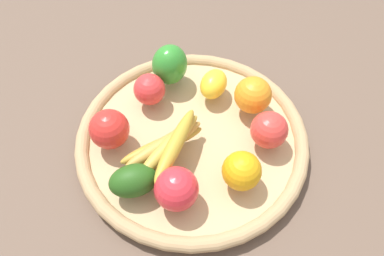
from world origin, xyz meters
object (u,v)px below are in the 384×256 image
orange_1 (253,95)px  apple_2 (176,189)px  banana_bunch (167,145)px  avocado (133,181)px  apple_0 (269,130)px  apple_3 (151,88)px  bell_pepper (170,65)px  orange_0 (242,171)px  apple_1 (109,129)px  lemon_0 (214,84)px

orange_1 → apple_2: size_ratio=0.98×
banana_bunch → apple_2: size_ratio=2.24×
banana_bunch → avocado: banana_bunch is taller
apple_2 → avocado: (0.07, 0.04, -0.01)m
apple_0 → avocado: (0.10, 0.25, -0.01)m
apple_2 → apple_3: bearing=-30.5°
apple_0 → apple_3: bearing=20.5°
bell_pepper → avocado: 0.27m
orange_0 → banana_bunch: bearing=22.4°
bell_pepper → avocado: bell_pepper is taller
apple_2 → apple_1: 0.18m
apple_3 → bell_pepper: 0.07m
orange_1 → avocado: orange_1 is taller
orange_1 → avocado: size_ratio=0.88×
apple_3 → avocado: (-0.14, 0.16, -0.00)m
orange_1 → apple_1: same height
lemon_0 → apple_2: apple_2 is taller
apple_3 → orange_1: orange_1 is taller
lemon_0 → apple_0: size_ratio=1.01×
banana_bunch → apple_1: bearing=29.3°
orange_0 → apple_2: size_ratio=0.92×
apple_3 → lemon_0: bearing=-127.0°
orange_1 → orange_0: orange_1 is taller
apple_3 → bell_pepper: bearing=-78.7°
apple_2 → avocado: size_ratio=0.89×
apple_2 → avocado: apple_2 is taller
lemon_0 → banana_bunch: (-0.05, 0.17, 0.01)m
lemon_0 → avocado: bearing=102.5°
apple_1 → orange_1: bearing=-117.8°
orange_1 → apple_1: bearing=62.2°
bell_pepper → apple_0: bearing=86.5°
orange_0 → apple_0: bearing=-78.2°
banana_bunch → bell_pepper: (0.14, -0.14, 0.01)m
orange_1 → lemon_0: bearing=18.2°
lemon_0 → apple_2: 0.26m
apple_0 → orange_0: bearing=101.8°
bell_pepper → apple_3: bearing=2.6°
orange_0 → apple_1: apple_1 is taller
orange_1 → lemon_0: size_ratio=1.04×
apple_3 → lemon_0: apple_3 is taller
banana_bunch → apple_1: (0.10, 0.06, 0.01)m
orange_1 → bell_pepper: bearing=20.6°
lemon_0 → orange_0: (-0.18, 0.12, 0.01)m
orange_0 → avocado: orange_0 is taller
orange_0 → banana_bunch: size_ratio=0.41×
banana_bunch → apple_2: 0.10m
banana_bunch → apple_3: bearing=-28.8°
apple_3 → apple_1: apple_1 is taller
lemon_0 → orange_0: orange_0 is taller
lemon_0 → orange_0: size_ratio=1.02×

